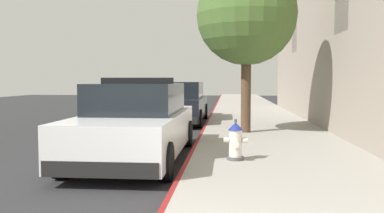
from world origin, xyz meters
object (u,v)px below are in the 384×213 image
(police_cruiser, at_px, (137,123))
(street_tree, at_px, (247,15))
(parked_car_silver_ahead, at_px, (180,103))
(fire_hydrant, at_px, (235,141))

(police_cruiser, distance_m, street_tree, 4.97)
(police_cruiser, height_order, parked_car_silver_ahead, police_cruiser)
(parked_car_silver_ahead, bearing_deg, fire_hydrant, -75.69)
(police_cruiser, height_order, fire_hydrant, police_cruiser)
(police_cruiser, xyz_separation_m, street_tree, (2.36, 3.44, 2.70))
(fire_hydrant, bearing_deg, parked_car_silver_ahead, 104.31)
(parked_car_silver_ahead, xyz_separation_m, fire_hydrant, (2.01, -7.87, -0.24))
(parked_car_silver_ahead, height_order, street_tree, street_tree)
(fire_hydrant, bearing_deg, police_cruiser, 162.79)
(street_tree, bearing_deg, fire_hydrant, -95.02)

